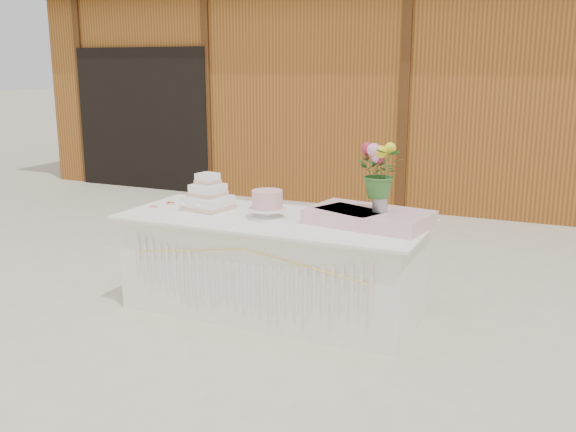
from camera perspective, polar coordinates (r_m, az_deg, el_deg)
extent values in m
plane|color=beige|center=(5.22, -1.37, -8.41)|extent=(80.00, 80.00, 0.00)
cube|color=#8E581D|center=(10.59, 13.05, 10.60)|extent=(12.00, 4.00, 3.00)
cube|color=black|center=(10.50, -12.85, 8.40)|extent=(2.40, 0.08, 2.20)
cube|color=white|center=(5.09, -1.40, -4.49)|extent=(2.28, 0.88, 0.75)
cube|color=white|center=(4.99, -1.42, -0.27)|extent=(2.40, 1.00, 0.02)
cube|color=white|center=(5.31, -7.10, 1.19)|extent=(0.37, 0.37, 0.11)
cube|color=#E8AA92|center=(5.32, -7.09, 0.84)|extent=(0.38, 0.38, 0.03)
cube|color=white|center=(5.29, -7.14, 2.30)|extent=(0.27, 0.27, 0.10)
cube|color=#E8AA92|center=(5.30, -7.13, 2.01)|extent=(0.28, 0.28, 0.03)
cube|color=white|center=(5.28, -7.17, 3.32)|extent=(0.17, 0.17, 0.09)
cube|color=#E8AA92|center=(5.28, -7.16, 3.07)|extent=(0.19, 0.19, 0.03)
cylinder|color=white|center=(4.98, -1.85, -0.09)|extent=(0.26, 0.26, 0.02)
cylinder|color=white|center=(4.97, -1.85, 0.27)|extent=(0.08, 0.08, 0.05)
cylinder|color=white|center=(4.96, -1.85, 0.62)|extent=(0.30, 0.30, 0.01)
cylinder|color=#E8A7A8|center=(4.95, -1.86, 1.49)|extent=(0.24, 0.24, 0.14)
cube|color=beige|center=(4.80, 7.21, -0.11)|extent=(0.94, 0.63, 0.11)
cylinder|color=#A2A2A7|center=(4.73, 8.18, 1.31)|extent=(0.11, 0.11, 0.15)
imported|color=#356729|center=(4.69, 8.28, 4.43)|extent=(0.39, 0.35, 0.37)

